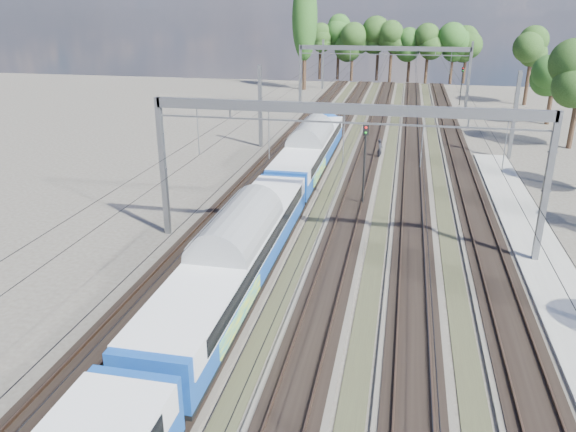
% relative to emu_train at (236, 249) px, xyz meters
% --- Properties ---
extents(track_bed, '(21.00, 130.00, 0.34)m').
position_rel_emu_train_xyz_m(track_bed, '(4.50, 22.43, -2.65)').
color(track_bed, '#47423A').
rests_on(track_bed, ground).
extents(catenary, '(25.65, 130.00, 9.00)m').
position_rel_emu_train_xyz_m(catenary, '(4.83, 30.11, 3.65)').
color(catenary, slate).
rests_on(catenary, ground).
extents(tree_belt, '(39.39, 97.85, 11.88)m').
position_rel_emu_train_xyz_m(tree_belt, '(12.14, 69.82, 5.38)').
color(tree_belt, black).
rests_on(tree_belt, ground).
extents(poplar, '(4.40, 4.40, 19.04)m').
position_rel_emu_train_xyz_m(poplar, '(-10.00, 75.43, 9.14)').
color(poplar, black).
rests_on(poplar, ground).
extents(emu_train, '(3.20, 67.53, 4.67)m').
position_rel_emu_train_xyz_m(emu_train, '(0.00, 0.00, 0.00)').
color(emu_train, black).
rests_on(emu_train, ground).
extents(worker, '(0.65, 0.82, 1.97)m').
position_rel_emu_train_xyz_m(worker, '(5.78, 29.76, -1.76)').
color(worker, black).
rests_on(worker, ground).
extents(signal_near, '(0.43, 0.40, 6.18)m').
position_rel_emu_train_xyz_m(signal_near, '(5.25, 15.55, 1.16)').
color(signal_near, black).
rests_on(signal_near, ground).
extents(signal_far, '(0.38, 0.35, 5.58)m').
position_rel_emu_train_xyz_m(signal_far, '(15.95, 64.06, 0.78)').
color(signal_far, black).
rests_on(signal_far, ground).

